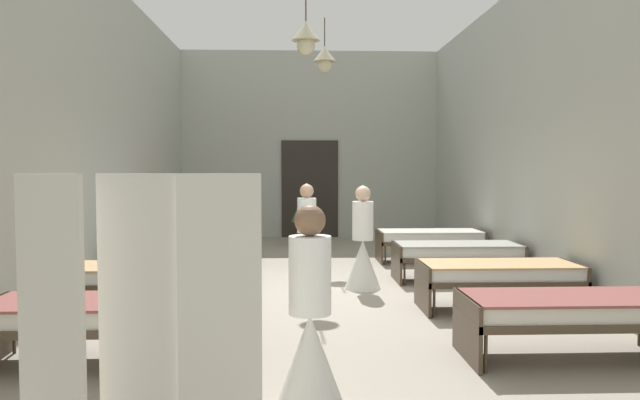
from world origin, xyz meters
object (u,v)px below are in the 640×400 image
(bed_left_row_0, at_px, (95,315))
(bed_right_row_1, at_px, (498,274))
(bed_left_row_1, at_px, (148,276))
(bed_left_row_3, at_px, (199,239))
(privacy_screen, at_px, (137,341))
(bed_left_row_2, at_px, (179,254))
(bed_right_row_0, at_px, (569,311))
(nurse_near_aisle, at_px, (307,243))
(nurse_mid_aisle, at_px, (363,252))
(nurse_far_aisle, at_px, (310,338))
(bed_right_row_3, at_px, (430,238))
(potted_plant, at_px, (303,212))
(bed_right_row_2, at_px, (457,252))

(bed_left_row_0, bearing_deg, bed_right_row_1, 24.26)
(bed_left_row_0, xyz_separation_m, bed_left_row_1, (0.00, 1.90, 0.00))
(bed_left_row_3, distance_m, privacy_screen, 8.02)
(bed_left_row_2, bearing_deg, bed_right_row_0, -42.03)
(nurse_near_aisle, xyz_separation_m, nurse_mid_aisle, (0.78, -1.01, 0.00))
(bed_left_row_3, bearing_deg, bed_left_row_2, -90.00)
(bed_right_row_0, distance_m, nurse_far_aisle, 2.61)
(bed_left_row_2, height_order, bed_right_row_3, same)
(bed_right_row_0, xyz_separation_m, nurse_far_aisle, (-2.36, -1.10, 0.09))
(bed_left_row_0, xyz_separation_m, bed_left_row_2, (0.00, 3.80, 0.00))
(bed_left_row_2, bearing_deg, potted_plant, 67.16)
(bed_left_row_1, height_order, nurse_far_aisle, nurse_far_aisle)
(bed_left_row_3, height_order, privacy_screen, privacy_screen)
(privacy_screen, bearing_deg, nurse_near_aisle, 89.02)
(bed_left_row_3, bearing_deg, bed_right_row_3, 0.00)
(bed_left_row_1, bearing_deg, privacy_screen, -77.13)
(bed_left_row_0, distance_m, bed_right_row_1, 4.62)
(nurse_far_aisle, relative_size, privacy_screen, 0.87)
(bed_right_row_1, distance_m, potted_plant, 6.87)
(bed_left_row_0, distance_m, bed_right_row_2, 5.68)
(bed_right_row_2, height_order, privacy_screen, privacy_screen)
(privacy_screen, bearing_deg, bed_right_row_3, 75.27)
(nurse_near_aisle, xyz_separation_m, privacy_screen, (-0.98, -6.50, 0.32))
(bed_left_row_1, height_order, nurse_near_aisle, nurse_near_aisle)
(bed_left_row_3, relative_size, nurse_mid_aisle, 1.28)
(bed_left_row_0, bearing_deg, potted_plant, 77.05)
(bed_left_row_0, relative_size, bed_right_row_0, 1.00)
(bed_left_row_2, distance_m, nurse_far_aisle, 5.24)
(potted_plant, distance_m, privacy_screen, 10.68)
(bed_left_row_0, relative_size, nurse_mid_aisle, 1.28)
(bed_right_row_3, distance_m, nurse_near_aisle, 2.71)
(nurse_mid_aisle, bearing_deg, bed_left_row_3, 89.28)
(potted_plant, bearing_deg, bed_right_row_0, -74.70)
(bed_right_row_2, height_order, potted_plant, potted_plant)
(bed_right_row_2, bearing_deg, nurse_far_aisle, -115.77)
(bed_right_row_0, distance_m, nurse_mid_aisle, 3.57)
(bed_right_row_2, relative_size, bed_right_row_3, 1.00)
(potted_plant, bearing_deg, nurse_near_aisle, -89.95)
(bed_right_row_2, height_order, bed_right_row_3, same)
(bed_right_row_1, relative_size, privacy_screen, 1.12)
(bed_left_row_2, distance_m, nurse_near_aisle, 1.98)
(bed_right_row_2, bearing_deg, nurse_mid_aisle, -159.32)
(bed_right_row_1, bearing_deg, bed_left_row_1, 180.00)
(bed_right_row_1, bearing_deg, nurse_far_aisle, -128.28)
(nurse_near_aisle, height_order, nurse_mid_aisle, same)
(bed_left_row_2, height_order, privacy_screen, privacy_screen)
(bed_right_row_2, height_order, nurse_near_aisle, nurse_near_aisle)
(bed_left_row_1, relative_size, bed_right_row_2, 1.00)
(bed_left_row_0, bearing_deg, bed_left_row_2, 90.00)
(bed_left_row_1, xyz_separation_m, bed_left_row_2, (0.00, 1.90, 0.00))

